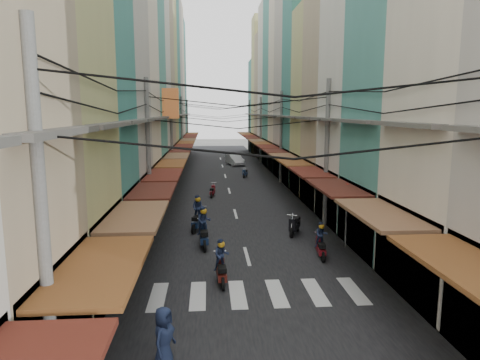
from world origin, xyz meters
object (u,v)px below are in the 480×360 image
bicycle (410,260)px  market_umbrella (437,226)px  white_car (234,165)px  traffic_sign (346,201)px

bicycle → market_umbrella: market_umbrella is taller
bicycle → market_umbrella: bearing=-174.3°
bicycle → white_car: bearing=22.5°
bicycle → traffic_sign: 3.79m
white_car → market_umbrella: market_umbrella is taller
market_umbrella → traffic_sign: size_ratio=0.82×
market_umbrella → traffic_sign: (-1.96, 4.51, 0.05)m
bicycle → traffic_sign: size_ratio=0.54×
traffic_sign → white_car: bearing=95.8°
white_car → bicycle: 34.58m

